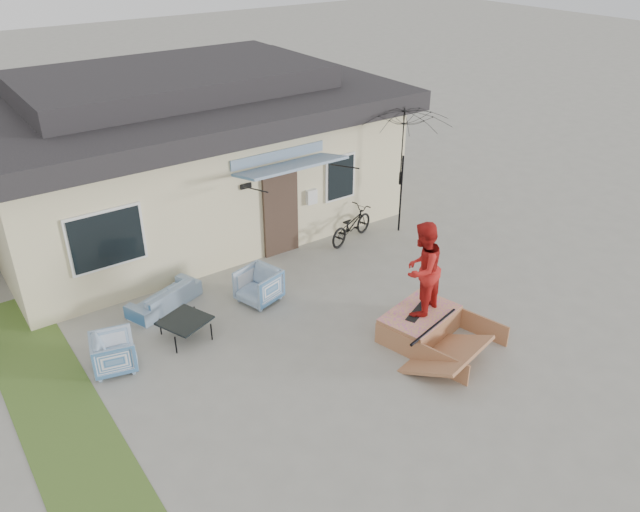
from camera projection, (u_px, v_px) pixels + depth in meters
ground at (361, 356)px, 12.13m from camera, size 90.00×90.00×0.00m
grass_strip at (55, 404)px, 10.94m from camera, size 1.40×8.00×0.01m
house at (179, 148)px, 16.94m from camera, size 10.80×8.49×4.10m
loveseat at (163, 293)px, 13.51m from camera, size 1.74×1.05×0.65m
armchair_left at (114, 351)px, 11.62m from camera, size 0.88×0.91×0.79m
armchair_right at (259, 284)px, 13.67m from camera, size 0.96×0.99×0.83m
coffee_table at (186, 328)px, 12.58m from camera, size 1.10×1.10×0.42m
bicycle at (351, 222)px, 16.18m from camera, size 1.75×1.05×1.06m
patio_umbrella at (403, 169)px, 16.10m from camera, size 2.38×2.21×2.20m
skate_ramp at (419, 324)px, 12.64m from camera, size 2.00×2.38×0.52m
skateboard at (418, 311)px, 12.53m from camera, size 0.84×0.52×0.05m
skater at (422, 268)px, 12.06m from camera, size 1.13×0.99×1.93m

